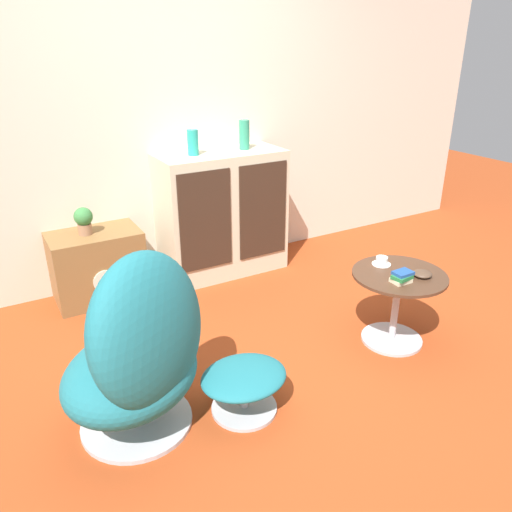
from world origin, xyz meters
The scene contains 13 objects.
ground_plane centered at (0.00, 0.00, 0.00)m, with size 12.00×12.00×0.00m, color #9E3D19.
wall_back centered at (0.00, 1.69, 1.30)m, with size 6.40×0.06×2.60m.
sideboard centered at (0.32, 1.43, 0.50)m, with size 1.00×0.46×1.00m.
tv_console centered at (-0.70, 1.46, 0.26)m, with size 0.64×0.41×0.52m.
egg_chair centered at (-0.85, -0.05, 0.44)m, with size 0.96×0.95×0.97m.
ottoman centered at (-0.37, -0.18, 0.18)m, with size 0.45×0.39×0.25m.
coffee_table centered at (0.77, -0.08, 0.31)m, with size 0.58×0.58×0.48m.
vase_leftmost centered at (0.09, 1.43, 1.09)m, with size 0.08×0.08×0.19m.
vase_inner_left centered at (0.53, 1.43, 1.11)m, with size 0.08×0.08×0.23m.
potted_plant centered at (-0.75, 1.46, 0.63)m, with size 0.13×0.13×0.20m.
teacup centered at (0.77, 0.08, 0.50)m, with size 0.12×0.12×0.05m.
book_stack centered at (0.70, -0.16, 0.51)m, with size 0.13×0.10×0.07m.
bowl centered at (0.86, -0.17, 0.50)m, with size 0.11×0.11×0.04m.
Camera 1 is at (-1.36, -2.01, 1.80)m, focal length 35.00 mm.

